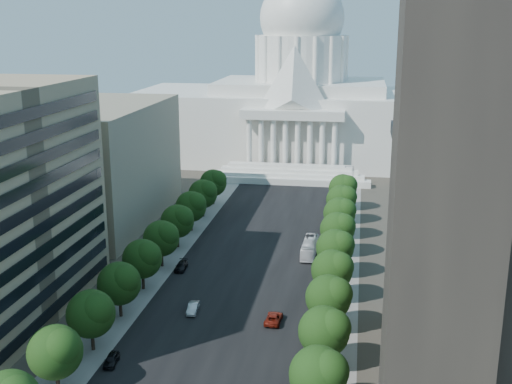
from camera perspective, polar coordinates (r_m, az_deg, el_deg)
The scene contains 33 objects.
road_asphalt at distance 149.92m, azimuth 0.35°, elevation -4.51°, with size 30.00×260.00×0.01m, color black.
sidewalk_left at distance 153.86m, azimuth -6.68°, elevation -4.10°, with size 8.00×260.00×0.02m, color gray.
sidewalk_right at distance 148.33m, azimuth 7.64°, elevation -4.87°, with size 8.00×260.00×0.02m, color gray.
capitol at distance 237.42m, azimuth 3.96°, elevation 7.69°, with size 120.00×56.00×73.00m.
office_block_left_far at distance 168.84m, azimuth -15.42°, elevation 2.47°, with size 38.00×52.00×30.00m, color gray.
tree_l_b at distance 94.14m, azimuth -17.30°, elevation -13.34°, with size 7.79×7.60×9.97m.
tree_l_c at distance 103.77m, azimuth -14.35°, elevation -10.36°, with size 7.79×7.60×9.97m.
tree_l_d at distance 113.85m, azimuth -11.95°, elevation -7.87°, with size 7.79×7.60×9.97m.
tree_l_e at distance 124.27m, azimuth -9.97°, elevation -5.79°, with size 7.79×7.60×9.97m.
tree_l_f at distance 134.96m, azimuth -8.32°, elevation -4.02°, with size 7.79×7.60×9.97m.
tree_l_g at distance 145.84m, azimuth -6.91°, elevation -2.52°, with size 7.79×7.60×9.97m.
tree_l_h at distance 156.90m, azimuth -5.70°, elevation -1.22°, with size 7.79×7.60×9.97m.
tree_l_i at distance 168.08m, azimuth -4.66°, elevation -0.09°, with size 7.79×7.60×9.97m.
tree_l_j at distance 179.36m, azimuth -3.74°, elevation 0.89°, with size 7.79×7.60×9.97m.
tree_r_b at distance 85.46m, azimuth 5.78°, elevation -15.77°, with size 7.79×7.60×9.97m.
tree_r_c at distance 95.96m, azimuth 6.26°, elevation -12.13°, with size 7.79×7.60×9.97m.
tree_r_d at distance 106.78m, azimuth 6.63°, elevation -9.22°, with size 7.79×7.60×9.97m.
tree_r_e at distance 117.83m, azimuth 6.93°, elevation -6.84°, with size 7.79×7.60×9.97m.
tree_r_f at distance 129.05m, azimuth 7.17°, elevation -4.88°, with size 7.79×7.60×9.97m.
tree_r_g at distance 140.40m, azimuth 7.38°, elevation -3.23°, with size 7.79×7.60×9.97m.
tree_r_h at distance 151.85m, azimuth 7.55°, elevation -1.83°, with size 7.79×7.60×9.97m.
tree_r_i at distance 163.37m, azimuth 7.70°, elevation -0.62°, with size 7.79×7.60×9.97m.
tree_r_j at distance 174.96m, azimuth 7.83°, elevation 0.42°, with size 7.79×7.60×9.97m.
streetlight_b at distance 95.49m, azimuth 7.18°, elevation -12.73°, with size 2.61×0.44×9.00m.
streetlight_c at distance 118.21m, azimuth 7.69°, elevation -7.13°, with size 2.61×0.44×9.00m.
streetlight_d at distance 141.70m, azimuth 8.02°, elevation -3.35°, with size 2.61×0.44×9.00m.
streetlight_e at distance 165.63m, azimuth 8.26°, elevation -0.66°, with size 2.61×0.44×9.00m.
streetlight_f at distance 189.84m, azimuth 8.43°, elevation 1.36°, with size 2.61×0.44×9.00m.
car_dark_a at distance 101.95m, azimuth -12.73°, elevation -14.34°, with size 1.78×4.41×1.50m, color black.
car_silver at distance 115.93m, azimuth -5.62°, elevation -10.23°, with size 1.68×4.82×1.59m, color #B9BCC1.
car_red at distance 111.85m, azimuth 1.58°, elevation -11.16°, with size 2.59×5.62×1.56m, color maroon.
car_dark_b at distance 134.78m, azimuth -6.67°, elevation -6.57°, with size 2.12×5.22×1.52m, color black.
city_bus at distance 142.25m, azimuth 4.79°, elevation -4.94°, with size 2.85×12.16×3.39m, color silver.
Camera 1 is at (21.99, -49.59, 50.07)m, focal length 45.00 mm.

